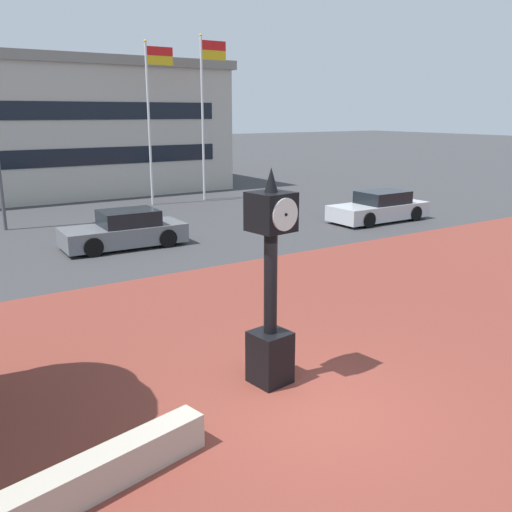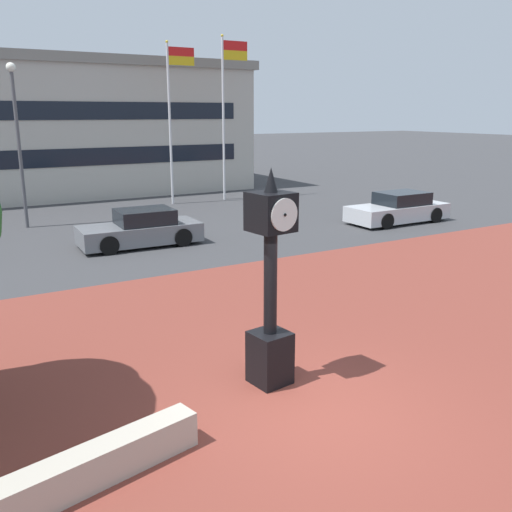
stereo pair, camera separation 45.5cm
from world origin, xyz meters
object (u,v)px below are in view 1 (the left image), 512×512
car_street_near (125,231)px  car_street_mid (379,208)px  street_clock (270,291)px  flagpole_secondary (205,105)px  flagpole_primary (151,111)px

car_street_near → car_street_mid: 10.96m
street_clock → flagpole_secondary: size_ratio=0.44×
car_street_mid → flagpole_secondary: 10.91m
street_clock → flagpole_primary: 20.24m
car_street_near → flagpole_secondary: flagpole_secondary is taller
car_street_mid → flagpole_primary: 12.05m
car_street_near → flagpole_primary: flagpole_primary is taller
flagpole_secondary → car_street_mid: bearing=-70.5°
street_clock → car_street_near: 11.19m
flagpole_secondary → flagpole_primary: bearing=180.0°
flagpole_primary → car_street_mid: bearing=-56.2°
car_street_mid → flagpole_secondary: flagpole_secondary is taller
car_street_mid → flagpole_primary: flagpole_primary is taller
car_street_mid → flagpole_primary: (-6.32, 9.44, 4.02)m
car_street_near → car_street_mid: same height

